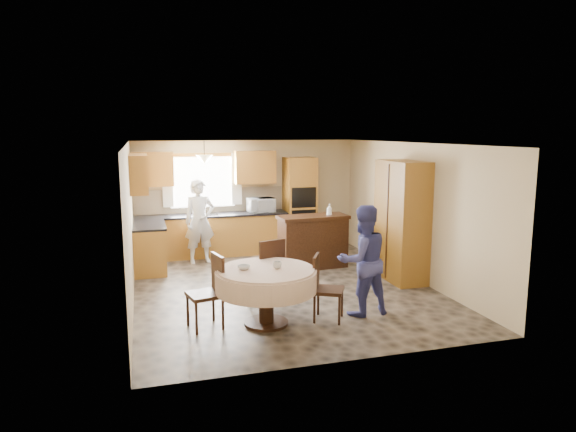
# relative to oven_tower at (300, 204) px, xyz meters

# --- Properties ---
(floor) EXTENTS (5.00, 6.00, 0.01)m
(floor) POSITION_rel_oven_tower_xyz_m (-1.15, -2.69, -1.06)
(floor) COLOR brown
(floor) RESTS_ON ground
(ceiling) EXTENTS (5.00, 6.00, 0.01)m
(ceiling) POSITION_rel_oven_tower_xyz_m (-1.15, -2.69, 1.44)
(ceiling) COLOR white
(ceiling) RESTS_ON wall_back
(wall_back) EXTENTS (5.00, 0.02, 2.50)m
(wall_back) POSITION_rel_oven_tower_xyz_m (-1.15, 0.31, 0.19)
(wall_back) COLOR tan
(wall_back) RESTS_ON floor
(wall_front) EXTENTS (5.00, 0.02, 2.50)m
(wall_front) POSITION_rel_oven_tower_xyz_m (-1.15, -5.69, 0.19)
(wall_front) COLOR tan
(wall_front) RESTS_ON floor
(wall_left) EXTENTS (0.02, 6.00, 2.50)m
(wall_left) POSITION_rel_oven_tower_xyz_m (-3.65, -2.69, 0.19)
(wall_left) COLOR tan
(wall_left) RESTS_ON floor
(wall_right) EXTENTS (0.02, 6.00, 2.50)m
(wall_right) POSITION_rel_oven_tower_xyz_m (1.35, -2.69, 0.19)
(wall_right) COLOR tan
(wall_right) RESTS_ON floor
(window) EXTENTS (1.40, 0.03, 1.10)m
(window) POSITION_rel_oven_tower_xyz_m (-2.15, 0.29, 0.54)
(window) COLOR white
(window) RESTS_ON wall_back
(curtain_left) EXTENTS (0.22, 0.02, 1.15)m
(curtain_left) POSITION_rel_oven_tower_xyz_m (-2.90, 0.24, 0.59)
(curtain_left) COLOR white
(curtain_left) RESTS_ON wall_back
(curtain_right) EXTENTS (0.22, 0.02, 1.15)m
(curtain_right) POSITION_rel_oven_tower_xyz_m (-1.40, 0.24, 0.59)
(curtain_right) COLOR white
(curtain_right) RESTS_ON wall_back
(base_cab_back) EXTENTS (3.30, 0.60, 0.88)m
(base_cab_back) POSITION_rel_oven_tower_xyz_m (-2.00, 0.01, -0.62)
(base_cab_back) COLOR gold
(base_cab_back) RESTS_ON floor
(counter_back) EXTENTS (3.30, 0.64, 0.04)m
(counter_back) POSITION_rel_oven_tower_xyz_m (-2.00, 0.01, -0.16)
(counter_back) COLOR black
(counter_back) RESTS_ON base_cab_back
(base_cab_left) EXTENTS (0.60, 1.20, 0.88)m
(base_cab_left) POSITION_rel_oven_tower_xyz_m (-3.35, -0.89, -0.62)
(base_cab_left) COLOR gold
(base_cab_left) RESTS_ON floor
(counter_left) EXTENTS (0.64, 1.20, 0.04)m
(counter_left) POSITION_rel_oven_tower_xyz_m (-3.35, -0.89, -0.16)
(counter_left) COLOR black
(counter_left) RESTS_ON base_cab_left
(backsplash) EXTENTS (3.30, 0.02, 0.55)m
(backsplash) POSITION_rel_oven_tower_xyz_m (-2.00, 0.30, 0.12)
(backsplash) COLOR beige
(backsplash) RESTS_ON wall_back
(wall_cab_left) EXTENTS (0.85, 0.33, 0.72)m
(wall_cab_left) POSITION_rel_oven_tower_xyz_m (-3.20, 0.15, 0.85)
(wall_cab_left) COLOR #C08930
(wall_cab_left) RESTS_ON wall_back
(wall_cab_right) EXTENTS (0.90, 0.33, 0.72)m
(wall_cab_right) POSITION_rel_oven_tower_xyz_m (-1.00, 0.15, 0.85)
(wall_cab_right) COLOR #C08930
(wall_cab_right) RESTS_ON wall_back
(wall_cab_side) EXTENTS (0.33, 1.20, 0.72)m
(wall_cab_side) POSITION_rel_oven_tower_xyz_m (-3.48, -0.89, 0.85)
(wall_cab_side) COLOR #C08930
(wall_cab_side) RESTS_ON wall_left
(oven_tower) EXTENTS (0.66, 0.62, 2.12)m
(oven_tower) POSITION_rel_oven_tower_xyz_m (0.00, 0.00, 0.00)
(oven_tower) COLOR gold
(oven_tower) RESTS_ON floor
(oven_upper) EXTENTS (0.56, 0.01, 0.45)m
(oven_upper) POSITION_rel_oven_tower_xyz_m (0.00, -0.31, 0.19)
(oven_upper) COLOR black
(oven_upper) RESTS_ON oven_tower
(oven_lower) EXTENTS (0.56, 0.01, 0.45)m
(oven_lower) POSITION_rel_oven_tower_xyz_m (0.00, -0.31, -0.31)
(oven_lower) COLOR black
(oven_lower) RESTS_ON oven_tower
(pendant) EXTENTS (0.36, 0.36, 0.18)m
(pendant) POSITION_rel_oven_tower_xyz_m (-2.15, -0.19, 1.06)
(pendant) COLOR beige
(pendant) RESTS_ON ceiling
(sideboard) EXTENTS (1.42, 0.67, 0.99)m
(sideboard) POSITION_rel_oven_tower_xyz_m (-0.20, -1.55, -0.57)
(sideboard) COLOR #3A1F10
(sideboard) RESTS_ON floor
(space_heater) EXTENTS (0.44, 0.34, 0.54)m
(space_heater) POSITION_rel_oven_tower_xyz_m (0.89, -2.17, -0.79)
(space_heater) COLOR black
(space_heater) RESTS_ON floor
(cupboard) EXTENTS (0.57, 1.14, 2.18)m
(cupboard) POSITION_rel_oven_tower_xyz_m (1.07, -2.79, 0.03)
(cupboard) COLOR gold
(cupboard) RESTS_ON floor
(dining_table) EXTENTS (1.42, 1.42, 0.81)m
(dining_table) POSITION_rel_oven_tower_xyz_m (-1.83, -4.27, -0.43)
(dining_table) COLOR #3A1F10
(dining_table) RESTS_ON floor
(chair_left) EXTENTS (0.53, 0.53, 1.02)m
(chair_left) POSITION_rel_oven_tower_xyz_m (-2.59, -4.14, -0.50)
(chair_left) COLOR #3A1F10
(chair_left) RESTS_ON floor
(chair_back) EXTENTS (0.58, 0.58, 1.08)m
(chair_back) POSITION_rel_oven_tower_xyz_m (-1.62, -3.54, -0.47)
(chair_back) COLOR #3A1F10
(chair_back) RESTS_ON floor
(chair_right) EXTENTS (0.56, 0.56, 0.96)m
(chair_right) POSITION_rel_oven_tower_xyz_m (-0.99, -4.32, -0.53)
(chair_right) COLOR #3A1F10
(chair_right) RESTS_ON floor
(framed_picture) EXTENTS (0.06, 0.53, 0.44)m
(framed_picture) POSITION_rel_oven_tower_xyz_m (1.32, -2.31, 0.74)
(framed_picture) COLOR #EBB945
(framed_picture) RESTS_ON wall_right
(microwave) EXTENTS (0.60, 0.44, 0.32)m
(microwave) POSITION_rel_oven_tower_xyz_m (-0.91, -0.04, 0.02)
(microwave) COLOR silver
(microwave) RESTS_ON counter_back
(person_sink) EXTENTS (0.68, 0.50, 1.73)m
(person_sink) POSITION_rel_oven_tower_xyz_m (-2.32, -0.54, -0.19)
(person_sink) COLOR silver
(person_sink) RESTS_ON floor
(person_dining) EXTENTS (0.86, 0.70, 1.65)m
(person_dining) POSITION_rel_oven_tower_xyz_m (-0.36, -4.26, -0.24)
(person_dining) COLOR #3C3F84
(person_dining) RESTS_ON floor
(bowl_sideboard) EXTENTS (0.25, 0.25, 0.05)m
(bowl_sideboard) POSITION_rel_oven_tower_xyz_m (-0.49, -1.55, -0.05)
(bowl_sideboard) COLOR #B2B2B2
(bowl_sideboard) RESTS_ON sideboard
(bottle_sideboard) EXTENTS (0.11, 0.11, 0.28)m
(bottle_sideboard) POSITION_rel_oven_tower_xyz_m (0.14, -1.55, 0.07)
(bottle_sideboard) COLOR silver
(bottle_sideboard) RESTS_ON sideboard
(cup_table) EXTENTS (0.15, 0.15, 0.10)m
(cup_table) POSITION_rel_oven_tower_xyz_m (-1.67, -4.30, -0.20)
(cup_table) COLOR #B2B2B2
(cup_table) RESTS_ON dining_table
(bowl_table) EXTENTS (0.23, 0.23, 0.06)m
(bowl_table) POSITION_rel_oven_tower_xyz_m (-2.13, -4.21, -0.22)
(bowl_table) COLOR #B2B2B2
(bowl_table) RESTS_ON dining_table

